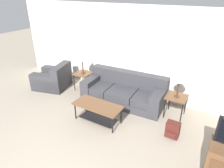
% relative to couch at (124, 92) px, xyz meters
% --- Properties ---
extents(wall_back, '(8.80, 0.06, 2.60)m').
position_rel_couch_xyz_m(wall_back, '(0.04, 0.63, 1.01)').
color(wall_back, silver).
rests_on(wall_back, ground_plane).
extents(couch, '(2.35, 1.08, 0.82)m').
position_rel_couch_xyz_m(couch, '(0.00, 0.00, 0.00)').
color(couch, '#38383D').
rests_on(couch, ground_plane).
extents(armchair, '(1.22, 1.17, 0.80)m').
position_rel_couch_xyz_m(armchair, '(-2.42, -0.37, -0.01)').
color(armchair, '#38383D').
rests_on(armchair, ground_plane).
extents(coffee_table, '(1.19, 0.53, 0.47)m').
position_rel_couch_xyz_m(coffee_table, '(-0.09, -1.19, 0.05)').
color(coffee_table, brown).
rests_on(coffee_table, ground_plane).
extents(side_table_left, '(0.50, 0.51, 0.57)m').
position_rel_couch_xyz_m(side_table_left, '(-1.45, 0.01, 0.21)').
color(side_table_left, brown).
rests_on(side_table_left, ground_plane).
extents(side_table_right, '(0.50, 0.51, 0.57)m').
position_rel_couch_xyz_m(side_table_right, '(1.46, 0.01, 0.21)').
color(side_table_right, brown).
rests_on(side_table_right, ground_plane).
extents(table_lamp_left, '(0.32, 0.32, 0.64)m').
position_rel_couch_xyz_m(table_lamp_left, '(-1.45, 0.01, 0.79)').
color(table_lamp_left, '#472D1E').
rests_on(table_lamp_left, side_table_left).
extents(table_lamp_right, '(0.32, 0.32, 0.64)m').
position_rel_couch_xyz_m(table_lamp_right, '(1.46, 0.01, 0.79)').
color(table_lamp_right, '#472D1E').
rests_on(table_lamp_right, side_table_right).
extents(backpack, '(0.29, 0.27, 0.37)m').
position_rel_couch_xyz_m(backpack, '(1.63, -0.82, -0.11)').
color(backpack, '#4C1E19').
rests_on(backpack, ground_plane).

